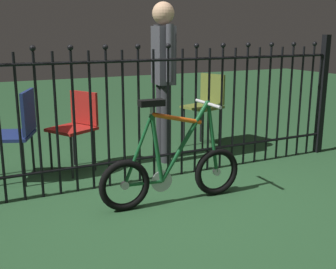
{
  "coord_description": "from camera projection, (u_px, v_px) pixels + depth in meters",
  "views": [
    {
      "loc": [
        -1.53,
        -2.86,
        1.38
      ],
      "look_at": [
        -0.02,
        0.2,
        0.55
      ],
      "focal_mm": 45.11,
      "sensor_mm": 36.0,
      "label": 1
    }
  ],
  "objects": [
    {
      "name": "person_visitor",
      "position": [
        163.0,
        68.0,
        4.44
      ],
      "size": [
        0.23,
        0.47,
        1.68
      ],
      "color": "#2D2D33",
      "rests_on": "ground"
    },
    {
      "name": "ground_plane",
      "position": [
        181.0,
        204.0,
        3.47
      ],
      "size": [
        20.0,
        20.0,
        0.0
      ],
      "primitive_type": "plane",
      "color": "#28512D"
    },
    {
      "name": "bicycle",
      "position": [
        173.0,
        170.0,
        3.45
      ],
      "size": [
        1.25,
        0.4,
        0.87
      ],
      "color": "black",
      "rests_on": "ground"
    },
    {
      "name": "chair_navy",
      "position": [
        16.0,
        128.0,
        3.91
      ],
      "size": [
        0.57,
        0.57,
        0.86
      ],
      "color": "black",
      "rests_on": "ground"
    },
    {
      "name": "chair_olive",
      "position": [
        206.0,
        102.0,
        5.17
      ],
      "size": [
        0.49,
        0.49,
        0.88
      ],
      "color": "black",
      "rests_on": "ground"
    },
    {
      "name": "iron_fence",
      "position": [
        143.0,
        111.0,
        3.88
      ],
      "size": [
        4.44,
        0.07,
        1.35
      ],
      "color": "black",
      "rests_on": "ground"
    },
    {
      "name": "chair_red",
      "position": [
        77.0,
        123.0,
        4.24
      ],
      "size": [
        0.52,
        0.52,
        0.8
      ],
      "color": "black",
      "rests_on": "ground"
    }
  ]
}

